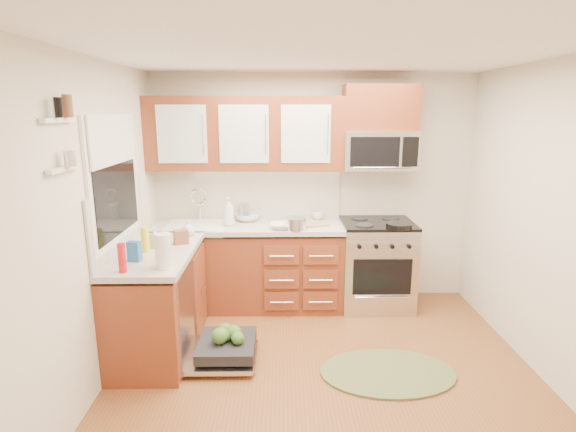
{
  "coord_description": "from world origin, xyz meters",
  "views": [
    {
      "loc": [
        -0.34,
        -3.2,
        2.11
      ],
      "look_at": [
        -0.29,
        0.85,
        1.15
      ],
      "focal_mm": 28.0,
      "sensor_mm": 36.0,
      "label": 1
    }
  ],
  "objects_px": {
    "bowl_b": "(247,217)",
    "cutting_board": "(315,225)",
    "bowl_a": "(282,226)",
    "upper_cabinets": "(245,133)",
    "range": "(376,264)",
    "stock_pot": "(296,224)",
    "cup": "(318,215)",
    "paper_towel_roll": "(164,251)",
    "skillet": "(399,225)",
    "rug": "(388,373)",
    "microwave": "(379,150)",
    "sink": "(197,236)",
    "dishwasher": "(222,350)"
  },
  "relations": [
    {
      "from": "stock_pot",
      "to": "cutting_board",
      "type": "relative_size",
      "value": 0.78
    },
    {
      "from": "stock_pot",
      "to": "cup",
      "type": "height_order",
      "value": "stock_pot"
    },
    {
      "from": "upper_cabinets",
      "to": "range",
      "type": "distance_m",
      "value": 1.99
    },
    {
      "from": "upper_cabinets",
      "to": "skillet",
      "type": "bearing_deg",
      "value": -14.18
    },
    {
      "from": "sink",
      "to": "cup",
      "type": "xyz_separation_m",
      "value": [
        1.31,
        0.23,
        0.17
      ]
    },
    {
      "from": "cutting_board",
      "to": "bowl_a",
      "type": "bearing_deg",
      "value": -158.98
    },
    {
      "from": "cutting_board",
      "to": "paper_towel_roll",
      "type": "height_order",
      "value": "paper_towel_roll"
    },
    {
      "from": "cutting_board",
      "to": "bowl_b",
      "type": "xyz_separation_m",
      "value": [
        -0.73,
        0.21,
        0.03
      ]
    },
    {
      "from": "upper_cabinets",
      "to": "sink",
      "type": "relative_size",
      "value": 3.31
    },
    {
      "from": "paper_towel_roll",
      "to": "bowl_a",
      "type": "relative_size",
      "value": 1.16
    },
    {
      "from": "microwave",
      "to": "bowl_a",
      "type": "xyz_separation_m",
      "value": [
        -1.03,
        -0.3,
        -0.75
      ]
    },
    {
      "from": "upper_cabinets",
      "to": "dishwasher",
      "type": "xyz_separation_m",
      "value": [
        -0.13,
        -1.27,
        -1.77
      ]
    },
    {
      "from": "rug",
      "to": "bowl_b",
      "type": "relative_size",
      "value": 4.2
    },
    {
      "from": "sink",
      "to": "rug",
      "type": "bearing_deg",
      "value": -37.11
    },
    {
      "from": "microwave",
      "to": "cup",
      "type": "bearing_deg",
      "value": 170.88
    },
    {
      "from": "stock_pot",
      "to": "bowl_b",
      "type": "xyz_separation_m",
      "value": [
        -0.52,
        0.38,
        -0.02
      ]
    },
    {
      "from": "stock_pot",
      "to": "bowl_a",
      "type": "distance_m",
      "value": 0.15
    },
    {
      "from": "skillet",
      "to": "bowl_b",
      "type": "height_order",
      "value": "bowl_b"
    },
    {
      "from": "sink",
      "to": "bowl_a",
      "type": "height_order",
      "value": "bowl_a"
    },
    {
      "from": "dishwasher",
      "to": "cup",
      "type": "distance_m",
      "value": 1.85
    },
    {
      "from": "microwave",
      "to": "cutting_board",
      "type": "relative_size",
      "value": 2.81
    },
    {
      "from": "skillet",
      "to": "sink",
      "type": "bearing_deg",
      "value": 173.45
    },
    {
      "from": "upper_cabinets",
      "to": "rug",
      "type": "relative_size",
      "value": 1.84
    },
    {
      "from": "microwave",
      "to": "stock_pot",
      "type": "height_order",
      "value": "microwave"
    },
    {
      "from": "sink",
      "to": "dishwasher",
      "type": "xyz_separation_m",
      "value": [
        0.39,
        -1.12,
        -0.7
      ]
    },
    {
      "from": "bowl_a",
      "to": "dishwasher",
      "type": "bearing_deg",
      "value": -118.24
    },
    {
      "from": "cutting_board",
      "to": "cup",
      "type": "xyz_separation_m",
      "value": [
        0.06,
        0.26,
        0.04
      ]
    },
    {
      "from": "sink",
      "to": "paper_towel_roll",
      "type": "distance_m",
      "value": 1.36
    },
    {
      "from": "sink",
      "to": "rug",
      "type": "height_order",
      "value": "sink"
    },
    {
      "from": "upper_cabinets",
      "to": "skillet",
      "type": "height_order",
      "value": "upper_cabinets"
    },
    {
      "from": "sink",
      "to": "stock_pot",
      "type": "xyz_separation_m",
      "value": [
        1.05,
        -0.2,
        0.19
      ]
    },
    {
      "from": "bowl_a",
      "to": "stock_pot",
      "type": "bearing_deg",
      "value": -12.03
    },
    {
      "from": "bowl_b",
      "to": "cutting_board",
      "type": "bearing_deg",
      "value": -16.43
    },
    {
      "from": "microwave",
      "to": "skillet",
      "type": "xyz_separation_m",
      "value": [
        0.16,
        -0.37,
        -0.73
      ]
    },
    {
      "from": "sink",
      "to": "cutting_board",
      "type": "distance_m",
      "value": 1.26
    },
    {
      "from": "upper_cabinets",
      "to": "cutting_board",
      "type": "bearing_deg",
      "value": -14.63
    },
    {
      "from": "range",
      "to": "stock_pot",
      "type": "relative_size",
      "value": 4.5
    },
    {
      "from": "sink",
      "to": "stock_pot",
      "type": "height_order",
      "value": "stock_pot"
    },
    {
      "from": "skillet",
      "to": "bowl_a",
      "type": "height_order",
      "value": "skillet"
    },
    {
      "from": "rug",
      "to": "skillet",
      "type": "xyz_separation_m",
      "value": [
        0.32,
        1.1,
        0.96
      ]
    },
    {
      "from": "cutting_board",
      "to": "bowl_a",
      "type": "height_order",
      "value": "bowl_a"
    },
    {
      "from": "skillet",
      "to": "upper_cabinets",
      "type": "bearing_deg",
      "value": 165.82
    },
    {
      "from": "sink",
      "to": "dishwasher",
      "type": "height_order",
      "value": "sink"
    },
    {
      "from": "skillet",
      "to": "cup",
      "type": "height_order",
      "value": "cup"
    },
    {
      "from": "bowl_b",
      "to": "dishwasher",
      "type": "bearing_deg",
      "value": -95.86
    },
    {
      "from": "cup",
      "to": "dishwasher",
      "type": "bearing_deg",
      "value": -124.18
    },
    {
      "from": "upper_cabinets",
      "to": "cup",
      "type": "height_order",
      "value": "upper_cabinets"
    },
    {
      "from": "stock_pot",
      "to": "bowl_a",
      "type": "height_order",
      "value": "stock_pot"
    },
    {
      "from": "paper_towel_roll",
      "to": "bowl_b",
      "type": "relative_size",
      "value": 1.03
    },
    {
      "from": "microwave",
      "to": "bowl_a",
      "type": "distance_m",
      "value": 1.31
    }
  ]
}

